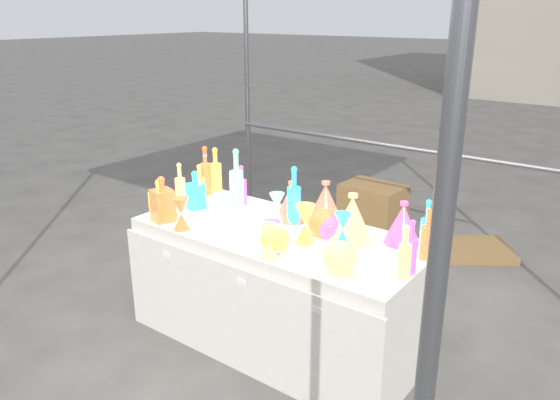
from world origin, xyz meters
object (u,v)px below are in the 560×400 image
Objects in this scene: display_table at (279,287)px; lampshade_0 at (292,201)px; decanter_0 at (160,200)px; hourglass_0 at (181,214)px; bottle_0 at (216,169)px; cardboard_box_closed at (373,205)px; globe_0 at (275,241)px.

lampshade_0 is (-0.06, 0.22, 0.50)m from display_table.
hourglass_0 is (0.23, -0.04, -0.03)m from decanter_0.
bottle_0 is 0.66m from decanter_0.
display_table is at bearing -74.38° from cardboard_box_closed.
cardboard_box_closed is at bearing 77.27° from bottle_0.
display_table is 1.07m from bottle_0.
globe_0 is at bearing -57.77° from display_table.
lampshade_0 is (0.44, 0.54, 0.03)m from hourglass_0.
cardboard_box_closed is 2.53m from globe_0.
decanter_0 is at bearing -158.41° from display_table.
bottle_0 is at bearing 148.96° from globe_0.
globe_0 is at bearing 7.02° from hourglass_0.
bottle_0 reaches higher than hourglass_0.
decanter_0 is 0.88m from globe_0.
hourglass_0 is at bearing -62.77° from bottle_0.
hourglass_0 is 0.80× the size of lampshade_0.
globe_0 is (0.15, -0.25, 0.44)m from display_table.
decanter_0 is 1.06× the size of lampshade_0.
lampshade_0 reaches higher than display_table.
hourglass_0 reaches higher than display_table.
cardboard_box_closed is at bearing 104.25° from globe_0.
display_table is 0.53m from globe_0.
bottle_0 is at bearing -99.00° from cardboard_box_closed.
decanter_0 is 0.23m from hourglass_0.
decanter_0 is 0.83m from lampshade_0.
cardboard_box_closed is 2.15× the size of decanter_0.
lampshade_0 reaches higher than cardboard_box_closed.
lampshade_0 is at bearing -74.80° from cardboard_box_closed.
globe_0 is at bearing 21.29° from decanter_0.
hourglass_0 is 0.66m from globe_0.
cardboard_box_closed is at bearing 101.89° from display_table.
decanter_0 is (-0.73, -0.29, 0.51)m from display_table.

